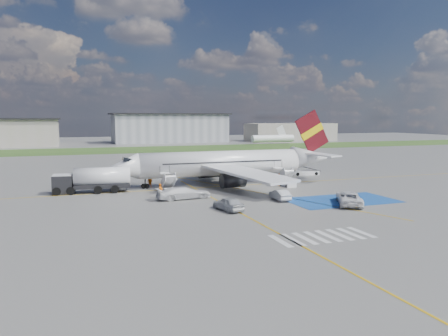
{
  "coord_description": "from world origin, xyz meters",
  "views": [
    {
      "loc": [
        -23.11,
        -50.62,
        10.55
      ],
      "look_at": [
        -2.08,
        6.76,
        3.5
      ],
      "focal_mm": 35.0,
      "sensor_mm": 36.0,
      "label": 1
    }
  ],
  "objects": [
    {
      "name": "ground",
      "position": [
        0.0,
        0.0,
        0.0
      ],
      "size": [
        400.0,
        400.0,
        0.0
      ],
      "primitive_type": "plane",
      "color": "#60605E",
      "rests_on": "ground"
    },
    {
      "name": "grass_strip",
      "position": [
        0.0,
        95.0,
        0.01
      ],
      "size": [
        400.0,
        30.0,
        0.01
      ],
      "primitive_type": "cube",
      "color": "#2D4C1E",
      "rests_on": "ground"
    },
    {
      "name": "taxiway_line_main",
      "position": [
        0.0,
        12.0,
        0.01
      ],
      "size": [
        120.0,
        0.2,
        0.01
      ],
      "primitive_type": "cube",
      "color": "gold",
      "rests_on": "ground"
    },
    {
      "name": "taxiway_line_cross",
      "position": [
        -5.0,
        -10.0,
        0.01
      ],
      "size": [
        0.2,
        60.0,
        0.01
      ],
      "primitive_type": "cube",
      "color": "gold",
      "rests_on": "ground"
    },
    {
      "name": "taxiway_line_diag",
      "position": [
        0.0,
        12.0,
        0.01
      ],
      "size": [
        20.71,
        56.45,
        0.01
      ],
      "primitive_type": "cube",
      "rotation": [
        0.0,
        0.0,
        0.35
      ],
      "color": "gold",
      "rests_on": "ground"
    },
    {
      "name": "staging_box",
      "position": [
        10.0,
        -4.0,
        0.01
      ],
      "size": [
        14.0,
        8.0,
        0.01
      ],
      "primitive_type": "cube",
      "color": "#184994",
      "rests_on": "ground"
    },
    {
      "name": "crosswalk",
      "position": [
        -1.8,
        -18.0,
        0.01
      ],
      "size": [
        9.0,
        4.0,
        0.01
      ],
      "color": "silver",
      "rests_on": "ground"
    },
    {
      "name": "terminal_centre",
      "position": [
        20.0,
        135.0,
        6.0
      ],
      "size": [
        48.0,
        18.0,
        12.0
      ],
      "primitive_type": "cube",
      "color": "gray",
      "rests_on": "ground"
    },
    {
      "name": "terminal_east",
      "position": [
        75.0,
        128.0,
        4.0
      ],
      "size": [
        40.0,
        16.0,
        8.0
      ],
      "primitive_type": "cube",
      "color": "gray",
      "rests_on": "ground"
    },
    {
      "name": "airliner",
      "position": [
        1.51,
        14.0,
        3.39
      ],
      "size": [
        36.81,
        32.95,
        11.92
      ],
      "color": "silver",
      "rests_on": "ground"
    },
    {
      "name": "airstairs_fwd",
      "position": [
        -9.5,
        8.7,
        0.62
      ],
      "size": [
        1.9,
        5.2,
        3.6
      ],
      "color": "silver",
      "rests_on": "ground"
    },
    {
      "name": "airstairs_aft",
      "position": [
        9.0,
        8.7,
        0.62
      ],
      "size": [
        1.9,
        5.2,
        3.6
      ],
      "color": "silver",
      "rests_on": "ground"
    },
    {
      "name": "fuel_tanker",
      "position": [
        -19.57,
        13.04,
        1.5
      ],
      "size": [
        10.69,
        3.89,
        3.57
      ],
      "rotation": [
        0.0,
        0.0,
        -0.1
      ],
      "color": "black",
      "rests_on": "ground"
    },
    {
      "name": "gpu_cart",
      "position": [
        -16.1,
        13.22,
        0.77
      ],
      "size": [
        2.05,
        1.34,
        1.7
      ],
      "rotation": [
        0.0,
        0.0,
        0.0
      ],
      "color": "silver",
      "rests_on": "ground"
    },
    {
      "name": "belt_loader",
      "position": [
        18.65,
        19.4,
        0.39
      ],
      "size": [
        5.41,
        2.48,
        1.58
      ],
      "rotation": [
        0.0,
        0.0,
        -0.12
      ],
      "color": "silver",
      "rests_on": "ground"
    },
    {
      "name": "car_silver_a",
      "position": [
        -5.78,
        -4.76,
        0.79
      ],
      "size": [
        2.75,
        4.92,
        1.58
      ],
      "primitive_type": "imported",
      "rotation": [
        0.0,
        0.0,
        3.34
      ],
      "color": "#AAADB1",
      "rests_on": "ground"
    },
    {
      "name": "car_silver_b",
      "position": [
        2.71,
        -1.1,
        0.69
      ],
      "size": [
        1.74,
        4.28,
        1.38
      ],
      "primitive_type": "imported",
      "rotation": [
        0.0,
        0.0,
        3.07
      ],
      "color": "#BABCC2",
      "rests_on": "ground"
    },
    {
      "name": "van_white_a",
      "position": [
        9.41,
        -6.46,
        1.08
      ],
      "size": [
        5.18,
        6.34,
        2.17
      ],
      "primitive_type": "imported",
      "rotation": [
        0.0,
        0.0,
        2.62
      ],
      "color": "white",
      "rests_on": "ground"
    },
    {
      "name": "van_white_b",
      "position": [
        -8.73,
        3.84,
        1.06
      ],
      "size": [
        5.58,
        2.61,
        2.13
      ],
      "primitive_type": "imported",
      "rotation": [
        0.0,
        0.0,
        1.65
      ],
      "color": "silver",
      "rests_on": "ground"
    },
    {
      "name": "crew_fwd",
      "position": [
        -11.4,
        5.7,
        0.95
      ],
      "size": [
        0.82,
        0.78,
        1.89
      ],
      "primitive_type": "imported",
      "rotation": [
        0.0,
        0.0,
        0.67
      ],
      "color": "#E0600B",
      "rests_on": "ground"
    },
    {
      "name": "crew_nose",
      "position": [
        -11.16,
        14.63,
        0.91
      ],
      "size": [
        1.12,
        1.1,
        1.82
      ],
      "primitive_type": "imported",
      "rotation": [
        0.0,
        0.0,
        -0.71
      ],
      "color": "orange",
      "rests_on": "ground"
    },
    {
      "name": "crew_aft",
      "position": [
        8.0,
        9.43,
        0.98
      ],
      "size": [
        0.93,
        1.25,
        1.97
      ],
      "primitive_type": "imported",
      "rotation": [
        0.0,
        0.0,
        2.01
      ],
      "color": "orange",
      "rests_on": "ground"
    }
  ]
}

